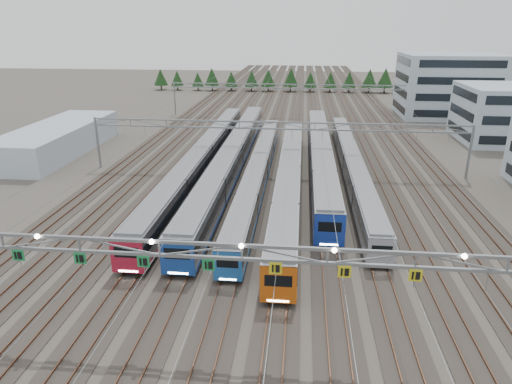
# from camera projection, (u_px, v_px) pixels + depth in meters

# --- Properties ---
(ground) EXTENTS (400.00, 400.00, 0.00)m
(ground) POSITION_uv_depth(u_px,v_px,m) (243.00, 343.00, 32.61)
(ground) COLOR #47423A
(ground) RESTS_ON ground
(track_bed) EXTENTS (54.00, 260.00, 5.42)m
(track_bed) POSITION_uv_depth(u_px,v_px,m) (289.00, 101.00, 125.39)
(track_bed) COLOR #2D2823
(track_bed) RESTS_ON ground
(train_a) EXTENTS (3.03, 64.47, 3.95)m
(train_a) POSITION_uv_depth(u_px,v_px,m) (203.00, 157.00, 70.01)
(train_a) COLOR black
(train_a) RESTS_ON ground
(train_b) EXTENTS (3.11, 66.08, 4.06)m
(train_b) POSITION_uv_depth(u_px,v_px,m) (233.00, 156.00, 70.39)
(train_b) COLOR black
(train_b) RESTS_ON ground
(train_c) EXTENTS (2.57, 55.76, 3.34)m
(train_c) POSITION_uv_depth(u_px,v_px,m) (259.00, 170.00, 64.90)
(train_c) COLOR black
(train_c) RESTS_ON ground
(train_d) EXTENTS (2.97, 53.25, 3.87)m
(train_d) POSITION_uv_depth(u_px,v_px,m) (289.00, 178.00, 60.46)
(train_d) COLOR black
(train_d) RESTS_ON ground
(train_e) EXTENTS (3.11, 56.03, 4.06)m
(train_e) POSITION_uv_depth(u_px,v_px,m) (321.00, 155.00, 70.90)
(train_e) COLOR black
(train_e) RESTS_ON ground
(train_f) EXTENTS (2.55, 55.99, 3.32)m
(train_f) POSITION_uv_depth(u_px,v_px,m) (352.00, 165.00, 67.31)
(train_f) COLOR black
(train_f) RESTS_ON ground
(gantry_near) EXTENTS (56.36, 0.61, 8.08)m
(gantry_near) POSITION_uv_depth(u_px,v_px,m) (241.00, 256.00, 30.04)
(gantry_near) COLOR gray
(gantry_near) RESTS_ON ground
(gantry_mid) EXTENTS (56.36, 0.36, 8.00)m
(gantry_mid) POSITION_uv_depth(u_px,v_px,m) (277.00, 132.00, 67.71)
(gantry_mid) COLOR gray
(gantry_mid) RESTS_ON ground
(gantry_far) EXTENTS (56.36, 0.36, 8.00)m
(gantry_far) POSITION_uv_depth(u_px,v_px,m) (288.00, 90.00, 109.70)
(gantry_far) COLOR gray
(gantry_far) RESTS_ON ground
(depot_bldg_mid) EXTENTS (14.00, 16.00, 10.56)m
(depot_bldg_mid) POSITION_uv_depth(u_px,v_px,m) (499.00, 114.00, 87.16)
(depot_bldg_mid) COLOR #ADC2CF
(depot_bldg_mid) RESTS_ON ground
(depot_bldg_north) EXTENTS (22.00, 18.00, 14.74)m
(depot_bldg_north) POSITION_uv_depth(u_px,v_px,m) (447.00, 85.00, 110.79)
(depot_bldg_north) COLOR #ADC2CF
(depot_bldg_north) RESTS_ON ground
(west_shed) EXTENTS (10.00, 30.00, 4.78)m
(west_shed) POSITION_uv_depth(u_px,v_px,m) (58.00, 139.00, 80.07)
(west_shed) COLOR #ADC2CF
(west_shed) RESTS_ON ground
(treeline) EXTENTS (100.10, 5.60, 7.02)m
(treeline) POSITION_uv_depth(u_px,v_px,m) (299.00, 79.00, 151.09)
(treeline) COLOR #332114
(treeline) RESTS_ON ground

